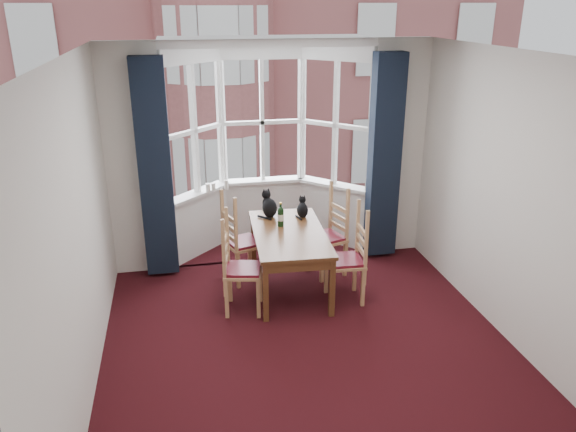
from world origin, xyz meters
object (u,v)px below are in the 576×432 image
object	(u,v)px
chair_left_near	(235,271)
chair_right_far	(332,237)
candle_tall	(208,188)
cat_left	(269,206)
chair_left_far	(237,245)
chair_right_near	(353,261)
wine_bottle	(281,216)
candle_extra	(226,185)
candle_short	(213,187)
cat_right	(303,209)
dining_table	(289,238)

from	to	relation	value
chair_left_near	chair_right_far	distance (m)	1.46
chair_left_near	candle_tall	size ratio (longest dim) A/B	8.42
cat_left	chair_right_far	bearing A→B (deg)	-17.11
chair_left_far	chair_right_near	bearing A→B (deg)	-29.76
wine_bottle	candle_extra	bearing A→B (deg)	117.05
chair_right_far	candle_short	distance (m)	1.72
cat_right	wine_bottle	world-z (taller)	wine_bottle
chair_right_far	candle_tall	distance (m)	1.76
candle_tall	candle_short	size ratio (longest dim) A/B	1.06
chair_right_near	candle_short	world-z (taller)	candle_short
cat_right	wine_bottle	size ratio (longest dim) A/B	0.91
dining_table	candle_short	bearing A→B (deg)	122.02
chair_left_far	candle_tall	world-z (taller)	candle_tall
dining_table	chair_left_far	size ratio (longest dim) A/B	1.70
dining_table	candle_extra	bearing A→B (deg)	115.59
chair_right_near	chair_right_far	bearing A→B (deg)	93.45
chair_left_near	dining_table	bearing A→B (deg)	29.52
dining_table	chair_right_far	size ratio (longest dim) A/B	1.70
dining_table	cat_left	bearing A→B (deg)	104.54
candle_short	candle_extra	distance (m)	0.17
chair_left_near	candle_tall	bearing A→B (deg)	95.93
chair_right_near	wine_bottle	distance (m)	1.01
chair_left_far	chair_right_far	distance (m)	1.19
chair_left_far	chair_right_far	world-z (taller)	same
chair_right_far	dining_table	bearing A→B (deg)	-152.83
chair_left_near	chair_left_far	xyz separation A→B (m)	(0.10, 0.68, 0.00)
chair_right_near	cat_left	distance (m)	1.29
chair_right_near	chair_left_far	bearing A→B (deg)	150.24
chair_right_far	wine_bottle	distance (m)	0.78
candle_tall	chair_right_near	bearing A→B (deg)	-47.07
dining_table	chair_right_near	distance (m)	0.78
cat_right	candle_tall	xyz separation A→B (m)	(-1.10, 0.75, 0.11)
cat_left	candle_tall	distance (m)	0.97
dining_table	candle_tall	xyz separation A→B (m)	(-0.84, 1.20, 0.29)
dining_table	chair_right_near	world-z (taller)	chair_right_near
candle_tall	candle_short	world-z (taller)	candle_tall
cat_right	chair_right_near	bearing A→B (deg)	-65.36
dining_table	candle_short	xyz separation A→B (m)	(-0.77, 1.23, 0.28)
candle_tall	candle_short	xyz separation A→B (m)	(0.07, 0.03, -0.00)
chair_left_near	cat_left	size ratio (longest dim) A/B	2.62
cat_right	candle_tall	size ratio (longest dim) A/B	2.45
chair_right_far	cat_right	world-z (taller)	cat_right
wine_bottle	candle_short	xyz separation A→B (m)	(-0.71, 1.03, 0.08)
cat_left	candle_short	world-z (taller)	cat_left
chair_right_far	candle_extra	xyz separation A→B (m)	(-1.21, 0.94, 0.46)
candle_short	candle_extra	size ratio (longest dim) A/B	0.83
chair_left_far	chair_left_near	bearing A→B (deg)	-98.06
cat_right	candle_tall	distance (m)	1.34
wine_bottle	chair_left_near	bearing A→B (deg)	-136.58
chair_left_far	cat_right	distance (m)	0.92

